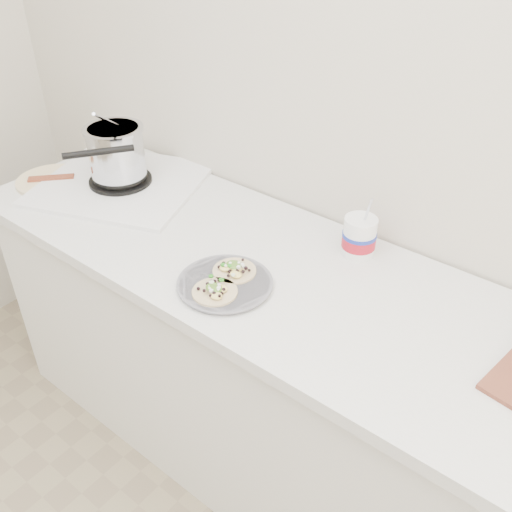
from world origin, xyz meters
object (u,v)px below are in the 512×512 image
Objects in this scene: tub at (360,234)px; bacon_plate at (52,180)px; taco_plate at (225,281)px; stove at (118,163)px.

bacon_plate is at bearing -164.80° from tub.
bacon_plate is at bearing 175.68° from taco_plate.
taco_plate is at bearing -119.16° from tub.
tub is (0.21, 0.37, 0.05)m from taco_plate.
bacon_plate is (-0.22, -0.14, -0.08)m from stove.
bacon_plate is (-1.11, -0.30, -0.06)m from tub.
stove is at bearing 162.92° from taco_plate.
stove is 2.61× the size of taco_plate.
bacon_plate is (-0.90, 0.07, -0.01)m from taco_plate.
taco_plate is 1.19× the size of tub.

